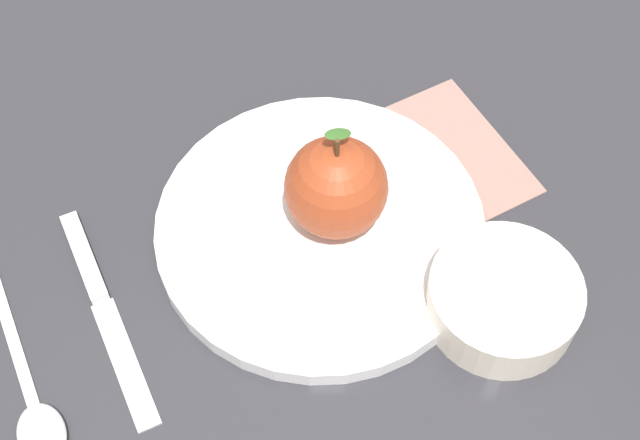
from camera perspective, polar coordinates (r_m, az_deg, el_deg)
The scene contains 7 objects.
ground_plane at distance 0.71m, azimuth -3.61°, elevation -2.18°, with size 2.40×2.40×0.00m, color #2D2D33.
dinner_plate at distance 0.71m, azimuth -0.00°, elevation -0.46°, with size 0.27×0.27×0.02m.
apple at distance 0.68m, azimuth 1.05°, elevation 2.13°, with size 0.08×0.08×0.10m.
side_bowl at distance 0.68m, azimuth 11.79°, elevation -4.87°, with size 0.12×0.12×0.04m.
knife at distance 0.71m, azimuth -14.07°, elevation -4.73°, with size 0.18×0.11×0.01m.
spoon at distance 0.68m, azimuth -17.94°, elevation -11.63°, with size 0.16×0.10×0.01m.
linen_napkin at distance 0.77m, azimuth 8.35°, elevation 4.22°, with size 0.10×0.14×0.00m, color gray.
Camera 1 is at (-0.37, -0.07, 0.61)m, focal length 49.58 mm.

